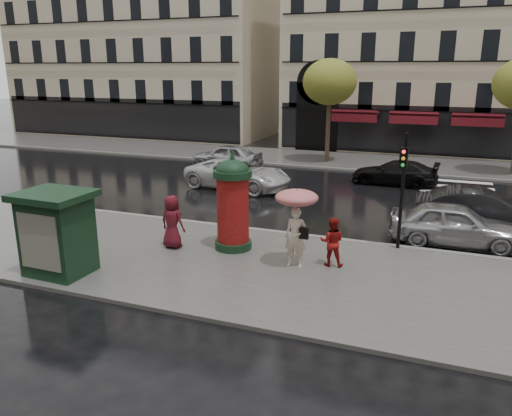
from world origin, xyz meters
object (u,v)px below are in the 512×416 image
at_px(man_burgundy, 172,222).
at_px(car_silver, 455,224).
at_px(woman_red, 332,242).
at_px(car_far_silver, 227,156).
at_px(car_white, 238,174).
at_px(newsstand, 57,232).
at_px(car_darkgrey, 479,209).
at_px(traffic_light, 403,180).
at_px(morris_column, 233,201).
at_px(woman_umbrella, 296,215).
at_px(car_black, 395,173).

distance_m(man_burgundy, car_silver, 9.86).
bearing_deg(woman_red, car_far_silver, -63.04).
distance_m(car_white, car_far_silver, 5.53).
bearing_deg(car_silver, woman_red, 134.11).
height_order(newsstand, car_darkgrey, newsstand).
relative_size(woman_red, car_silver, 0.35).
bearing_deg(traffic_light, morris_column, -159.81).
distance_m(newsstand, car_darkgrey, 15.20).
xyz_separation_m(man_burgundy, traffic_light, (7.20, 2.60, 1.46)).
height_order(woman_umbrella, woman_red, woman_umbrella).
bearing_deg(car_darkgrey, car_silver, 154.46).
relative_size(morris_column, traffic_light, 0.88).
distance_m(woman_umbrella, traffic_light, 3.98).
distance_m(morris_column, car_white, 9.30).
height_order(man_burgundy, newsstand, newsstand).
relative_size(morris_column, car_black, 0.77).
bearing_deg(car_black, man_burgundy, -22.72).
bearing_deg(newsstand, car_white, 87.40).
relative_size(morris_column, car_white, 0.62).
bearing_deg(morris_column, woman_red, -5.68).
relative_size(traffic_light, car_white, 0.71).
relative_size(traffic_light, car_black, 0.88).
bearing_deg(woman_red, newsstand, 16.62).
height_order(morris_column, newsstand, morris_column).
xyz_separation_m(man_burgundy, car_silver, (8.98, 4.07, -0.28)).
distance_m(morris_column, car_silver, 7.87).
distance_m(morris_column, car_darkgrey, 9.77).
xyz_separation_m(car_darkgrey, car_white, (-11.35, 2.95, -0.02)).
xyz_separation_m(morris_column, car_far_silver, (-6.20, 13.37, -1.02)).
distance_m(woman_umbrella, morris_column, 2.57).
xyz_separation_m(morris_column, car_black, (4.07, 12.40, -1.13)).
height_order(woman_umbrella, car_black, woman_umbrella).
bearing_deg(morris_column, car_white, 111.77).
bearing_deg(newsstand, woman_red, 24.83).
relative_size(woman_umbrella, car_black, 0.56).
distance_m(man_burgundy, car_black, 14.39).
distance_m(traffic_light, newsstand, 10.92).
distance_m(woman_red, traffic_light, 3.30).
height_order(car_darkgrey, car_far_silver, car_darkgrey).
xyz_separation_m(woman_umbrella, car_far_silver, (-8.64, 14.17, -1.02)).
bearing_deg(car_far_silver, woman_umbrella, 34.68).
height_order(car_silver, car_darkgrey, car_darkgrey).
xyz_separation_m(man_burgundy, car_darkgrey, (9.87, 6.30, -0.24)).
height_order(woman_umbrella, car_white, woman_umbrella).
relative_size(woman_red, traffic_light, 0.39).
height_order(man_burgundy, car_black, man_burgundy).
bearing_deg(woman_umbrella, man_burgundy, 178.30).
bearing_deg(woman_umbrella, traffic_light, 44.20).
bearing_deg(car_silver, car_far_silver, 50.59).
bearing_deg(man_burgundy, woman_umbrella, -174.26).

